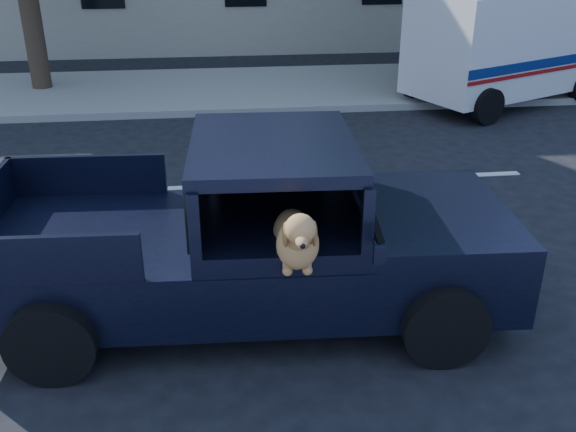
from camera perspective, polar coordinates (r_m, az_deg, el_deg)
The scene contains 5 objects.
ground at distance 6.90m, azimuth -5.45°, elevation -8.18°, with size 120.00×120.00×0.00m, color black.
far_sidewalk at distance 15.42m, azimuth -6.49°, elevation 11.11°, with size 60.00×4.00×0.15m, color gray.
lane_stripes at distance 10.12m, azimuth 5.37°, elevation 3.16°, with size 21.60×0.14×0.01m, color silver, non-canonical shape.
pickup_truck at distance 6.54m, azimuth -4.18°, elevation -3.70°, with size 5.28×2.77×1.86m.
mail_truck at distance 14.97m, azimuth 18.61°, elevation 13.39°, with size 4.80×3.66×2.40m.
Camera 1 is at (-0.02, -5.77, 3.78)m, focal length 40.00 mm.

